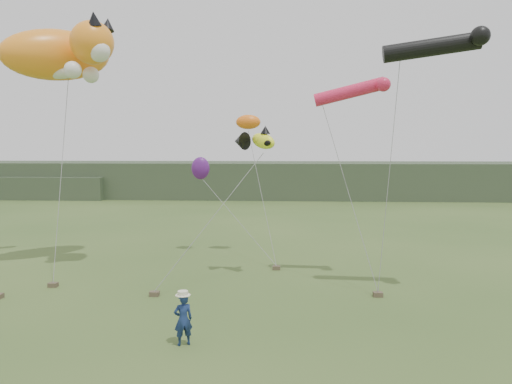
% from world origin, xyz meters
% --- Properties ---
extents(ground, '(120.00, 120.00, 0.00)m').
position_xyz_m(ground, '(0.00, 0.00, 0.00)').
color(ground, '#385123').
rests_on(ground, ground).
extents(headland, '(90.00, 13.00, 4.00)m').
position_xyz_m(headland, '(-3.11, 44.69, 1.92)').
color(headland, '#2D3D28').
rests_on(headland, ground).
extents(festival_attendant, '(0.64, 0.56, 1.49)m').
position_xyz_m(festival_attendant, '(-0.42, -0.43, 0.74)').
color(festival_attendant, navy).
rests_on(festival_attendant, ground).
extents(sandbag_anchors, '(14.64, 5.39, 0.18)m').
position_xyz_m(sandbag_anchors, '(-1.95, 5.24, 0.09)').
color(sandbag_anchors, brown).
rests_on(sandbag_anchors, ground).
extents(cat_kite, '(6.94, 5.47, 3.02)m').
position_xyz_m(cat_kite, '(-7.92, 9.02, 10.05)').
color(cat_kite, orange).
rests_on(cat_kite, ground).
extents(fish_kite, '(2.20, 1.42, 1.10)m').
position_xyz_m(fish_kite, '(1.12, 7.34, 5.95)').
color(fish_kite, '#F4FF27').
rests_on(fish_kite, ground).
extents(tube_kites, '(6.12, 3.68, 2.57)m').
position_xyz_m(tube_kites, '(7.05, 5.87, 8.87)').
color(tube_kites, black).
rests_on(tube_kites, ground).
extents(misc_kites, '(3.75, 1.14, 3.42)m').
position_xyz_m(misc_kites, '(-0.89, 12.25, 5.72)').
color(misc_kites, orange).
rests_on(misc_kites, ground).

